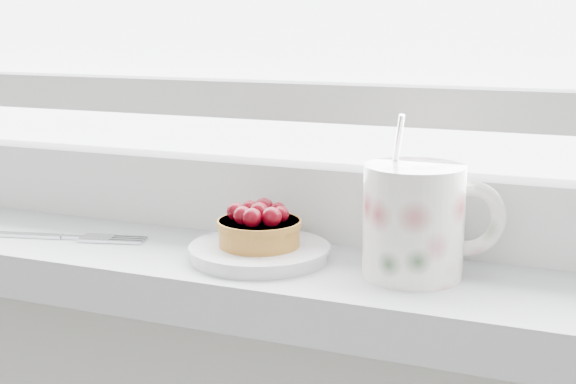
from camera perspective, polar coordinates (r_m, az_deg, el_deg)
The scene contains 4 objects.
saucer at distance 0.70m, azimuth -2.04°, elevation -4.29°, with size 0.12×0.12×0.01m, color silver.
raspberry_tart at distance 0.70m, azimuth -2.06°, elevation -2.51°, with size 0.07×0.07×0.04m.
floral_mug at distance 0.65m, azimuth 9.18°, elevation -1.89°, with size 0.13×0.11×0.13m.
fork at distance 0.80m, azimuth -16.80°, elevation -3.01°, with size 0.19×0.06×0.00m.
Camera 1 is at (0.28, 1.27, 1.15)m, focal length 50.00 mm.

